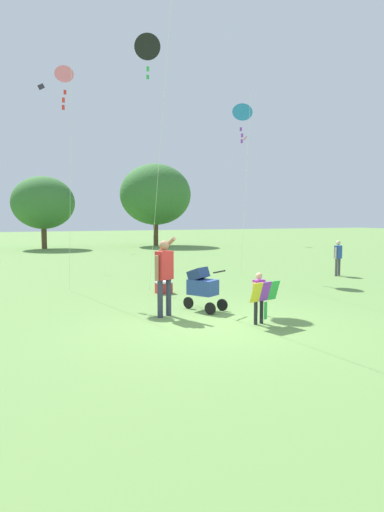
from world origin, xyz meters
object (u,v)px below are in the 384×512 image
object	(u,v)px
person_adult_flyer	(164,271)
kite_adult_black	(148,49)
cooler_box	(164,287)
person_red_shirt	(338,255)
child_with_butterfly_kite	(260,294)
kite_orange_delta	(242,114)
kite_green_novelty	(64,78)
stroller	(202,285)

from	to	relation	value
person_adult_flyer	kite_adult_black	distance (m)	7.11
cooler_box	kite_adult_black	bearing A→B (deg)	102.33
person_adult_flyer	cooler_box	world-z (taller)	person_adult_flyer
kite_adult_black	person_red_shirt	xyz separation A→B (m)	(7.41, 0.27, -6.29)
person_red_shirt	cooler_box	bearing A→B (deg)	-171.50
child_with_butterfly_kite	person_adult_flyer	bearing A→B (deg)	137.98
kite_orange_delta	kite_green_novelty	distance (m)	6.65
kite_orange_delta	cooler_box	world-z (taller)	kite_orange_delta
stroller	kite_orange_delta	world-z (taller)	kite_orange_delta
stroller	person_red_shirt	world-z (taller)	person_red_shirt
kite_adult_black	kite_orange_delta	size ratio (longest dim) A/B	1.18
child_with_butterfly_kite	kite_orange_delta	bearing A→B (deg)	64.03
person_adult_flyer	cooler_box	size ratio (longest dim) A/B	3.95
person_adult_flyer	cooler_box	bearing A→B (deg)	71.39
kite_adult_black	kite_orange_delta	xyz separation A→B (m)	(4.25, 1.98, -1.05)
person_adult_flyer	stroller	world-z (taller)	person_adult_flyer
kite_orange_delta	person_red_shirt	world-z (taller)	kite_orange_delta
person_adult_flyer	person_red_shirt	world-z (taller)	person_adult_flyer
kite_adult_black	person_red_shirt	distance (m)	9.72
kite_orange_delta	kite_green_novelty	bearing A→B (deg)	-169.15
child_with_butterfly_kite	person_red_shirt	size ratio (longest dim) A/B	0.81
stroller	cooler_box	world-z (taller)	stroller
person_adult_flyer	cooler_box	xyz separation A→B (m)	(0.96, 2.84, -0.85)
child_with_butterfly_kite	stroller	size ratio (longest dim) A/B	1.00
child_with_butterfly_kite	kite_orange_delta	distance (m)	9.51
stroller	cooler_box	bearing A→B (deg)	91.65
person_adult_flyer	kite_green_novelty	size ratio (longest dim) A/B	0.27
kite_orange_delta	person_red_shirt	size ratio (longest dim) A/B	4.81
person_adult_flyer	kite_adult_black	bearing A→B (deg)	77.95
cooler_box	kite_green_novelty	bearing A→B (deg)	147.99
stroller	kite_green_novelty	world-z (taller)	kite_green_novelty
kite_orange_delta	cooler_box	size ratio (longest dim) A/B	14.16
stroller	person_red_shirt	distance (m)	8.04
person_red_shirt	child_with_butterfly_kite	bearing A→B (deg)	-140.98
child_with_butterfly_kite	kite_green_novelty	bearing A→B (deg)	118.04
stroller	kite_adult_black	bearing A→B (deg)	94.24
person_adult_flyer	kite_orange_delta	distance (m)	9.05
person_adult_flyer	child_with_butterfly_kite	bearing A→B (deg)	-42.02
kite_orange_delta	person_red_shirt	bearing A→B (deg)	-28.38
stroller	kite_green_novelty	xyz separation A→B (m)	(-2.53, 4.12, 5.59)
person_adult_flyer	kite_orange_delta	bearing A→B (deg)	48.24
person_red_shirt	kite_orange_delta	bearing A→B (deg)	151.62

